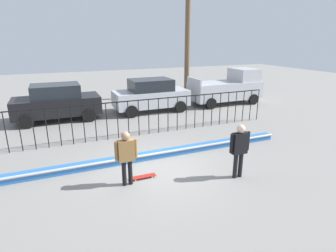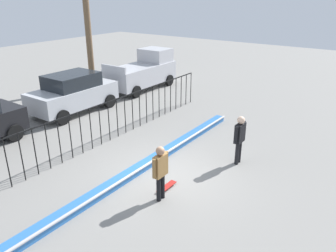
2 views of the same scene
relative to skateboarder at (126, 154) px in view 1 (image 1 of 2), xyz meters
The scene contains 9 objects.
ground_plane 1.67m from the skateboarder, 31.53° to the left, with size 60.00×60.00×0.00m, color gray.
bowl_coping_ledge 2.09m from the skateboarder, 52.61° to the left, with size 11.00×0.40×0.27m.
perimeter_fence 4.23m from the skateboarder, 74.21° to the left, with size 14.04×0.04×1.61m.
skateboarder is the anchor object (origin of this frame).
skateboard 1.09m from the skateboarder, 18.36° to the left, with size 0.80×0.20×0.07m.
camera_operator 3.39m from the skateboarder, 14.94° to the right, with size 0.69×0.26×1.72m.
parked_car_black 8.20m from the skateboarder, 101.18° to the left, with size 4.30×2.12×1.90m.
parked_car_silver 8.70m from the skateboarder, 65.84° to the left, with size 4.30×2.12×1.90m.
pickup_truck 11.96m from the skateboarder, 41.66° to the left, with size 4.70×2.12×2.24m.
Camera 1 is at (-2.90, -7.92, 4.15)m, focal length 29.66 mm.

